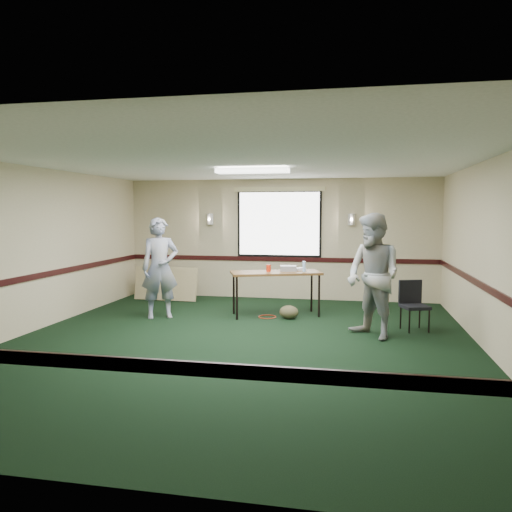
% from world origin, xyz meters
% --- Properties ---
extents(ground, '(8.00, 8.00, 0.00)m').
position_xyz_m(ground, '(0.00, 0.00, 0.00)').
color(ground, black).
rests_on(ground, ground).
extents(room_shell, '(8.00, 8.02, 8.00)m').
position_xyz_m(room_shell, '(0.00, 2.12, 1.58)').
color(room_shell, '#C2B48C').
rests_on(room_shell, ground).
extents(folding_table, '(1.80, 1.20, 0.84)m').
position_xyz_m(folding_table, '(0.22, 2.11, 0.78)').
color(folding_table, '#4F2C16').
rests_on(folding_table, ground).
extents(projector, '(0.34, 0.30, 0.10)m').
position_xyz_m(projector, '(0.44, 2.26, 0.89)').
color(projector, gray).
rests_on(projector, folding_table).
extents(game_console, '(0.25, 0.24, 0.05)m').
position_xyz_m(game_console, '(0.65, 2.42, 0.86)').
color(game_console, white).
rests_on(game_console, folding_table).
extents(red_cup, '(0.09, 0.09, 0.13)m').
position_xyz_m(red_cup, '(0.09, 2.08, 0.90)').
color(red_cup, red).
rests_on(red_cup, folding_table).
extents(water_bottle, '(0.06, 0.06, 0.20)m').
position_xyz_m(water_bottle, '(0.75, 2.20, 0.94)').
color(water_bottle, '#9AC8FC').
rests_on(water_bottle, folding_table).
extents(duffel_bag, '(0.42, 0.38, 0.25)m').
position_xyz_m(duffel_bag, '(0.51, 1.85, 0.12)').
color(duffel_bag, '#443B27').
rests_on(duffel_bag, ground).
extents(cable_coil, '(0.36, 0.36, 0.02)m').
position_xyz_m(cable_coil, '(0.09, 1.91, 0.01)').
color(cable_coil, '#B43016').
rests_on(cable_coil, ground).
extents(folded_table, '(1.45, 0.26, 0.74)m').
position_xyz_m(folded_table, '(-2.44, 3.28, 0.37)').
color(folded_table, tan).
rests_on(folded_table, ground).
extents(conference_chair, '(0.51, 0.52, 0.82)m').
position_xyz_m(conference_chair, '(2.64, 1.43, 0.48)').
color(conference_chair, black).
rests_on(conference_chair, ground).
extents(person_left, '(0.81, 0.72, 1.86)m').
position_xyz_m(person_left, '(-1.85, 1.51, 0.93)').
color(person_left, '#445897').
rests_on(person_left, ground).
extents(person_right, '(1.18, 1.20, 1.95)m').
position_xyz_m(person_right, '(1.97, 0.73, 0.97)').
color(person_right, '#80A2C7').
rests_on(person_right, ground).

